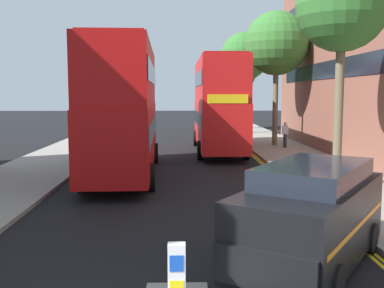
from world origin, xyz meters
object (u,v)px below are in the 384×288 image
(keep_left_bollard, at_px, (177,280))
(taxi_minivan, at_px, (309,216))
(double_decker_bus_away, at_px, (124,106))
(pedestrian_far, at_px, (285,134))
(double_decker_bus_oncoming, at_px, (218,102))

(keep_left_bollard, distance_m, taxi_minivan, 3.42)
(double_decker_bus_away, relative_size, pedestrian_far, 6.71)
(keep_left_bollard, height_order, double_decker_bus_away, double_decker_bus_away)
(taxi_minivan, bearing_deg, pedestrian_far, 78.26)
(keep_left_bollard, relative_size, taxi_minivan, 0.22)
(double_decker_bus_away, bearing_deg, taxi_minivan, -64.95)
(keep_left_bollard, relative_size, double_decker_bus_oncoming, 0.10)
(taxi_minivan, distance_m, pedestrian_far, 20.01)
(keep_left_bollard, xyz_separation_m, taxi_minivan, (2.70, 2.05, 0.46))
(double_decker_bus_away, distance_m, double_decker_bus_oncoming, 9.22)
(keep_left_bollard, xyz_separation_m, double_decker_bus_oncoming, (2.44, 20.71, 2.42))
(taxi_minivan, relative_size, pedestrian_far, 3.10)
(double_decker_bus_away, distance_m, pedestrian_far, 12.84)
(keep_left_bollard, relative_size, double_decker_bus_away, 0.10)
(double_decker_bus_away, bearing_deg, double_decker_bus_oncoming, 58.81)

